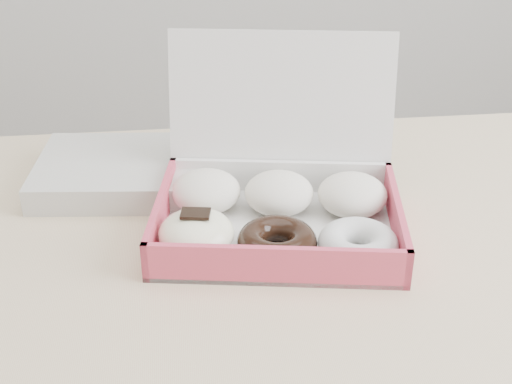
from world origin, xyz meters
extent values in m
cube|color=#D2AE8A|center=(0.00, 0.00, 0.73)|extent=(1.20, 0.80, 0.04)
cube|color=silver|center=(-0.01, 0.05, 0.75)|extent=(0.34, 0.27, 0.01)
cube|color=#D24158|center=(-0.03, -0.06, 0.78)|extent=(0.30, 0.06, 0.05)
cube|color=silver|center=(0.01, 0.16, 0.78)|extent=(0.30, 0.06, 0.05)
cube|color=#D24158|center=(-0.15, 0.07, 0.78)|extent=(0.04, 0.22, 0.05)
cube|color=#D24158|center=(0.14, 0.03, 0.78)|extent=(0.04, 0.22, 0.05)
cube|color=silver|center=(0.01, 0.18, 0.86)|extent=(0.31, 0.10, 0.22)
ellipsoid|color=white|center=(-0.09, 0.12, 0.78)|extent=(0.10, 0.10, 0.05)
ellipsoid|color=white|center=(0.00, 0.10, 0.78)|extent=(0.10, 0.10, 0.05)
ellipsoid|color=white|center=(0.09, 0.09, 0.78)|extent=(0.10, 0.10, 0.05)
ellipsoid|color=#FFFACF|center=(-0.11, 0.01, 0.78)|extent=(0.10, 0.10, 0.05)
cube|color=black|center=(-0.11, 0.01, 0.81)|extent=(0.04, 0.03, 0.00)
torus|color=black|center=(-0.02, 0.00, 0.77)|extent=(0.11, 0.11, 0.03)
torus|color=white|center=(0.08, -0.02, 0.77)|extent=(0.11, 0.11, 0.03)
cube|color=silver|center=(-0.21, 0.21, 0.77)|extent=(0.25, 0.21, 0.04)
camera|label=1|loc=(-0.12, -0.71, 1.23)|focal=50.00mm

